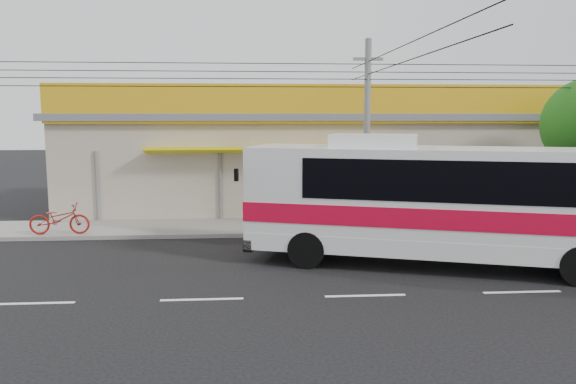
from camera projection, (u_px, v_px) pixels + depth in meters
name	position (u px, v px, depth m)	size (l,w,h in m)	color
ground	(347.00, 269.00, 16.30)	(120.00, 120.00, 0.00)	black
sidewalk	(321.00, 226.00, 22.22)	(30.00, 3.20, 0.15)	slate
lane_markings	(365.00, 296.00, 13.83)	(50.00, 0.12, 0.01)	silver
storefront_building	(306.00, 159.00, 27.40)	(22.60, 9.20, 5.70)	#A99E88
coach_bus	(470.00, 198.00, 16.15)	(12.74, 6.39, 3.86)	silver
motorbike_red	(59.00, 219.00, 20.27)	(0.74, 2.13, 1.12)	maroon
utility_pole	(368.00, 74.00, 19.94)	(34.00, 14.00, 7.12)	#60605E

